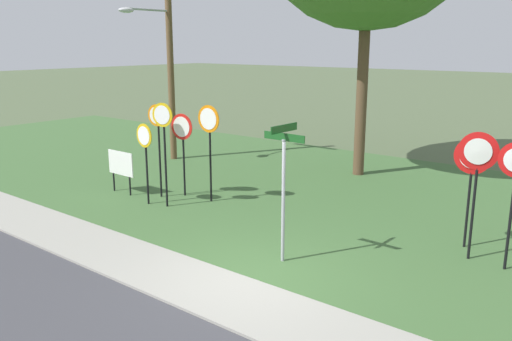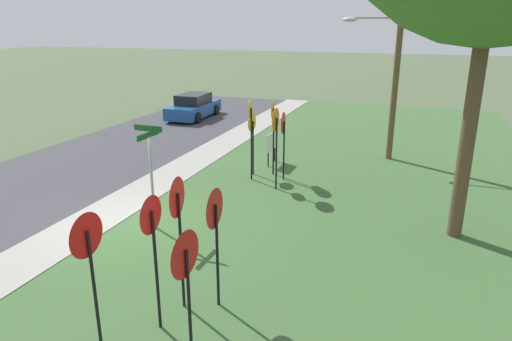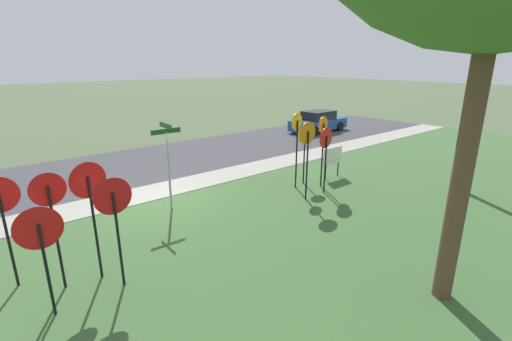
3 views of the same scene
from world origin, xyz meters
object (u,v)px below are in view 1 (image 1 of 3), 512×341
at_px(utility_pole, 166,49).
at_px(yield_sign_far_left, 471,167).
at_px(stop_sign_far_right, 209,132).
at_px(street_name_post, 284,181).
at_px(stop_sign_far_center, 164,134).
at_px(yield_sign_near_left, 477,165).
at_px(notice_board, 121,165).
at_px(stop_sign_far_left, 182,137).
at_px(stop_sign_near_right, 158,132).
at_px(stop_sign_near_left, 145,147).

bearing_deg(utility_pole, yield_sign_far_left, -10.61).
distance_m(stop_sign_far_right, street_name_post, 4.52).
distance_m(stop_sign_far_center, yield_sign_near_left, 7.65).
distance_m(stop_sign_far_center, notice_board, 2.34).
bearing_deg(notice_board, stop_sign_far_left, 31.10).
relative_size(stop_sign_far_right, utility_pole, 0.36).
bearing_deg(notice_board, utility_pole, 120.89).
bearing_deg(stop_sign_far_left, stop_sign_near_right, -136.37).
distance_m(stop_sign_near_left, yield_sign_near_left, 8.26).
distance_m(yield_sign_far_left, utility_pole, 12.03).
height_order(stop_sign_far_center, yield_sign_far_left, stop_sign_far_center).
height_order(stop_sign_far_left, stop_sign_far_center, stop_sign_far_center).
xyz_separation_m(stop_sign_near_right, yield_sign_near_left, (8.35, 0.86, 0.09)).
bearing_deg(stop_sign_far_left, street_name_post, -28.92).
xyz_separation_m(stop_sign_near_right, stop_sign_far_left, (0.43, 0.51, -0.15)).
height_order(stop_sign_far_center, yield_sign_near_left, stop_sign_far_center).
bearing_deg(stop_sign_far_left, utility_pole, 135.37).
height_order(stop_sign_far_left, notice_board, stop_sign_far_left).
xyz_separation_m(stop_sign_near_left, stop_sign_far_left, (0.19, 1.20, 0.14)).
xyz_separation_m(stop_sign_near_right, utility_pole, (-3.53, 3.64, 2.22)).
distance_m(stop_sign_near_right, stop_sign_far_right, 1.54).
xyz_separation_m(stop_sign_near_left, utility_pole, (-3.77, 4.33, 2.51)).
xyz_separation_m(yield_sign_far_left, street_name_post, (-2.66, -3.03, -0.12)).
xyz_separation_m(stop_sign_near_right, street_name_post, (5.42, -1.56, -0.22)).
relative_size(stop_sign_near_right, notice_board, 2.13).
height_order(stop_sign_near_left, stop_sign_far_left, stop_sign_far_left).
height_order(street_name_post, notice_board, street_name_post).
relative_size(stop_sign_far_center, notice_board, 2.25).
bearing_deg(stop_sign_far_left, stop_sign_far_center, -75.60).
bearing_deg(yield_sign_far_left, utility_pole, 168.10).
bearing_deg(stop_sign_far_right, yield_sign_far_left, 6.99).
bearing_deg(utility_pole, stop_sign_far_left, -38.32).
distance_m(yield_sign_near_left, yield_sign_far_left, 0.69).
bearing_deg(stop_sign_far_center, stop_sign_far_right, 50.04).
distance_m(stop_sign_near_left, yield_sign_far_left, 8.13).
height_order(stop_sign_near_right, notice_board, stop_sign_near_right).
bearing_deg(yield_sign_near_left, notice_board, 179.49).
bearing_deg(yield_sign_far_left, notice_board, -169.72).
height_order(stop_sign_near_left, street_name_post, street_name_post).
xyz_separation_m(stop_sign_far_right, street_name_post, (3.98, -2.12, -0.29)).
xyz_separation_m(stop_sign_far_left, stop_sign_far_center, (0.39, -1.04, 0.26)).
relative_size(yield_sign_far_left, utility_pole, 0.32).
relative_size(yield_sign_far_left, notice_board, 1.92).
height_order(stop_sign_near_right, street_name_post, street_name_post).
height_order(stop_sign_near_right, stop_sign_far_right, stop_sign_far_right).
bearing_deg(yield_sign_far_left, stop_sign_near_left, -165.89).
relative_size(stop_sign_far_right, notice_board, 2.16).
xyz_separation_m(stop_sign_far_right, yield_sign_far_left, (6.64, 0.91, -0.18)).
distance_m(stop_sign_near_right, street_name_post, 5.64).
xyz_separation_m(stop_sign_near_right, yield_sign_far_left, (8.07, 1.47, -0.10)).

